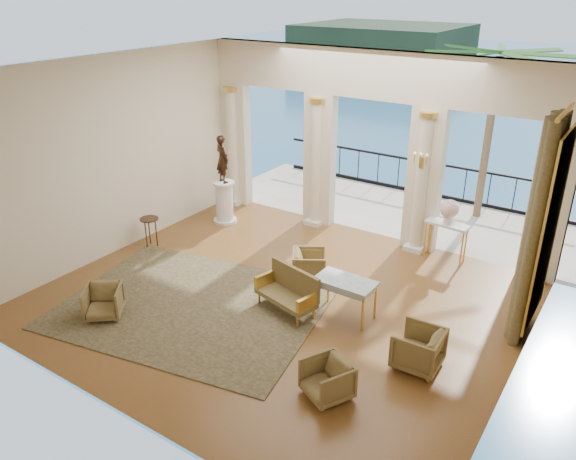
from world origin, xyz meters
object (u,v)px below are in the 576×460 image
Objects in this scene: game_table at (345,284)px; console_table at (447,229)px; armchair_a at (103,300)px; armchair_c at (418,347)px; side_table at (149,222)px; statue at (222,159)px; armchair_b at (327,378)px; settee at (289,290)px; armchair_d at (309,264)px; pedestal at (224,203)px.

console_table reaches higher than game_table.
armchair_a is 4.61m from game_table.
armchair_c reaches higher than side_table.
console_table is (5.60, 1.10, -0.99)m from statue.
armchair_b is 2.57m from settee.
armchair_a is 3.13m from side_table.
armchair_d is at bearing 179.00° from statue.
side_table is (-5.38, 0.15, -0.08)m from game_table.
settee is (0.33, -1.26, 0.07)m from armchair_d.
game_table is at bearing 138.85° from armchair_b.
pedestal reaches higher than game_table.
armchair_a is 4.70m from armchair_b.
armchair_a is 0.56× the size of statue.
armchair_b is 0.69× the size of console_table.
statue is (-1.01, 4.83, 1.40)m from armchair_a.
pedestal is at bearing -116.05° from armchair_c.
armchair_d is 4.11m from side_table.
game_table is (-1.74, 0.67, 0.32)m from armchair_c.
armchair_b is 0.55× the size of statue.
console_table is at bearing 11.10° from pedestal.
pedestal reaches higher than console_table.
pedestal is (-4.83, 2.28, -0.16)m from game_table.
settee reaches higher than armchair_b.
armchair_c is 1.06× the size of side_table.
settee is 4.17m from console_table.
console_table is (5.60, 1.10, 0.21)m from pedestal.
armchair_b is at bearing -32.61° from armchair_c.
armchair_c is at bearing -24.20° from pedestal.
armchair_a is at bearing 111.63° from armchair_d.
settee is (-2.75, 0.29, 0.04)m from armchair_c.
armchair_c is 0.67× the size of game_table.
armchair_d is 3.29m from console_table.
pedestal reaches higher than side_table.
armchair_b is at bearing -176.47° from armchair_d.
console_table reaches higher than settee.
armchair_b is 0.95× the size of armchair_d.
armchair_b is 7.35m from statue.
pedestal reaches higher than settee.
armchair_d is at bearing 118.58° from settee.
statue is (-4.83, 2.28, 1.04)m from game_table.
armchair_a is 0.61× the size of pedestal.
statue is at bearing -116.05° from armchair_c.
armchair_a is 0.49× the size of settee.
console_table is (-0.97, 4.05, 0.37)m from armchair_c.
armchair_a is 7.51m from console_table.
armchair_c is 0.78× the size of console_table.
armchair_c is 1.07× the size of armchair_d.
armchair_b is (4.68, 0.40, -0.00)m from armchair_a.
pedestal is 5.71m from console_table.
armchair_c is 4.18m from console_table.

